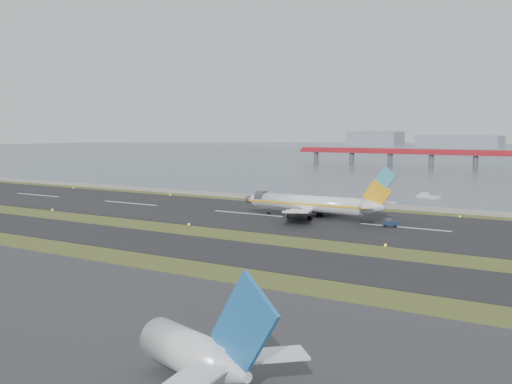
# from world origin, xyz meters

# --- Properties ---
(ground) EXTENTS (1000.00, 1000.00, 0.00)m
(ground) POSITION_xyz_m (0.00, 0.00, 0.00)
(ground) COLOR #364C1B
(ground) RESTS_ON ground
(taxiway_strip) EXTENTS (1000.00, 18.00, 0.10)m
(taxiway_strip) POSITION_xyz_m (0.00, -12.00, 0.05)
(taxiway_strip) COLOR black
(taxiway_strip) RESTS_ON ground
(runway_strip) EXTENTS (1000.00, 45.00, 0.10)m
(runway_strip) POSITION_xyz_m (0.00, 30.00, 0.05)
(runway_strip) COLOR black
(runway_strip) RESTS_ON ground
(seawall) EXTENTS (1000.00, 2.50, 1.00)m
(seawall) POSITION_xyz_m (0.00, 60.00, 0.50)
(seawall) COLOR gray
(seawall) RESTS_ON ground
(airliner) EXTENTS (38.52, 32.89, 12.80)m
(airliner) POSITION_xyz_m (17.62, 31.39, 3.46)
(airliner) COLOR white
(airliner) RESTS_ON ground
(pushback_tug) EXTENTS (3.34, 2.64, 1.88)m
(pushback_tug) POSITION_xyz_m (37.11, 29.05, 0.91)
(pushback_tug) COLOR #16223D
(pushback_tug) RESTS_ON ground
(second_airliner_tail) EXTENTS (15.75, 12.71, 9.86)m
(second_airliner_tail) POSITION_xyz_m (57.57, -59.90, 2.89)
(second_airliner_tail) COLOR white
(second_airliner_tail) RESTS_ON ground
(workboat_near) EXTENTS (7.45, 4.08, 1.73)m
(workboat_near) POSITION_xyz_m (24.68, 89.51, 0.55)
(workboat_near) COLOR silver
(workboat_near) RESTS_ON ground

